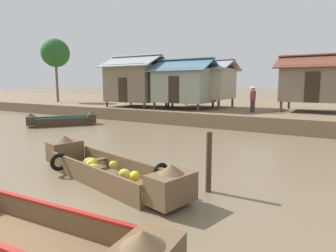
{
  "coord_description": "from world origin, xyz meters",
  "views": [
    {
      "loc": [
        4.62,
        -1.93,
        2.61
      ],
      "look_at": [
        -0.45,
        6.35,
        1.19
      ],
      "focal_mm": 30.92,
      "sensor_mm": 36.0,
      "label": 1
    }
  ],
  "objects_px": {
    "cargo_boat_upstream": "(62,121)",
    "mooring_post": "(209,162)",
    "vendor_person": "(253,98)",
    "palm_tree_near": "(55,53)",
    "stilt_house_left": "(137,82)",
    "viewer_boat": "(0,226)",
    "banana_boat": "(106,169)",
    "stilt_house_mid_left": "(184,85)",
    "stilt_house_mid_right": "(201,83)",
    "stilt_house_right": "(315,83)"
  },
  "relations": [
    {
      "from": "cargo_boat_upstream",
      "to": "mooring_post",
      "type": "bearing_deg",
      "value": -24.48
    },
    {
      "from": "cargo_boat_upstream",
      "to": "vendor_person",
      "type": "xyz_separation_m",
      "value": [
        10.27,
        6.23,
        1.46
      ]
    },
    {
      "from": "palm_tree_near",
      "to": "mooring_post",
      "type": "distance_m",
      "value": 25.41
    },
    {
      "from": "stilt_house_left",
      "to": "vendor_person",
      "type": "height_order",
      "value": "stilt_house_left"
    },
    {
      "from": "vendor_person",
      "to": "viewer_boat",
      "type": "bearing_deg",
      "value": -89.22
    },
    {
      "from": "banana_boat",
      "to": "stilt_house_mid_left",
      "type": "bearing_deg",
      "value": 109.22
    },
    {
      "from": "stilt_house_mid_right",
      "to": "mooring_post",
      "type": "relative_size",
      "value": 3.48
    },
    {
      "from": "viewer_boat",
      "to": "stilt_house_mid_right",
      "type": "distance_m",
      "value": 18.53
    },
    {
      "from": "cargo_boat_upstream",
      "to": "stilt_house_mid_left",
      "type": "distance_m",
      "value": 8.5
    },
    {
      "from": "stilt_house_left",
      "to": "stilt_house_mid_left",
      "type": "relative_size",
      "value": 1.04
    },
    {
      "from": "stilt_house_left",
      "to": "stilt_house_mid_left",
      "type": "distance_m",
      "value": 4.21
    },
    {
      "from": "stilt_house_left",
      "to": "palm_tree_near",
      "type": "bearing_deg",
      "value": 176.42
    },
    {
      "from": "stilt_house_mid_right",
      "to": "stilt_house_right",
      "type": "distance_m",
      "value": 7.71
    },
    {
      "from": "stilt_house_left",
      "to": "cargo_boat_upstream",
      "type": "bearing_deg",
      "value": -101.17
    },
    {
      "from": "mooring_post",
      "to": "stilt_house_left",
      "type": "bearing_deg",
      "value": 133.57
    },
    {
      "from": "vendor_person",
      "to": "mooring_post",
      "type": "distance_m",
      "value": 12.16
    },
    {
      "from": "vendor_person",
      "to": "mooring_post",
      "type": "bearing_deg",
      "value": -79.43
    },
    {
      "from": "banana_boat",
      "to": "cargo_boat_upstream",
      "type": "xyz_separation_m",
      "value": [
        -9.8,
        6.38,
        -0.02
      ]
    },
    {
      "from": "palm_tree_near",
      "to": "stilt_house_mid_left",
      "type": "bearing_deg",
      "value": -2.63
    },
    {
      "from": "viewer_boat",
      "to": "cargo_boat_upstream",
      "type": "bearing_deg",
      "value": 137.5
    },
    {
      "from": "stilt_house_right",
      "to": "vendor_person",
      "type": "height_order",
      "value": "stilt_house_right"
    },
    {
      "from": "banana_boat",
      "to": "stilt_house_left",
      "type": "distance_m",
      "value": 15.39
    },
    {
      "from": "stilt_house_mid_right",
      "to": "cargo_boat_upstream",
      "type": "bearing_deg",
      "value": -125.38
    },
    {
      "from": "vendor_person",
      "to": "stilt_house_right",
      "type": "bearing_deg",
      "value": 36.27
    },
    {
      "from": "palm_tree_near",
      "to": "mooring_post",
      "type": "height_order",
      "value": "palm_tree_near"
    },
    {
      "from": "vendor_person",
      "to": "mooring_post",
      "type": "relative_size",
      "value": 1.12
    },
    {
      "from": "stilt_house_left",
      "to": "vendor_person",
      "type": "relative_size",
      "value": 2.81
    },
    {
      "from": "vendor_person",
      "to": "stilt_house_mid_left",
      "type": "bearing_deg",
      "value": -178.99
    },
    {
      "from": "viewer_boat",
      "to": "stilt_house_mid_right",
      "type": "xyz_separation_m",
      "value": [
        -4.7,
        17.76,
        2.4
      ]
    },
    {
      "from": "viewer_boat",
      "to": "vendor_person",
      "type": "relative_size",
      "value": 3.78
    },
    {
      "from": "stilt_house_mid_left",
      "to": "mooring_post",
      "type": "relative_size",
      "value": 3.03
    },
    {
      "from": "stilt_house_left",
      "to": "mooring_post",
      "type": "xyz_separation_m",
      "value": [
        11.27,
        -11.85,
        -1.98
      ]
    },
    {
      "from": "stilt_house_mid_right",
      "to": "viewer_boat",
      "type": "bearing_deg",
      "value": -75.18
    },
    {
      "from": "banana_boat",
      "to": "cargo_boat_upstream",
      "type": "bearing_deg",
      "value": 146.91
    },
    {
      "from": "stilt_house_mid_right",
      "to": "vendor_person",
      "type": "xyz_separation_m",
      "value": [
        4.48,
        -1.92,
        -0.93
      ]
    },
    {
      "from": "mooring_post",
      "to": "stilt_house_mid_left",
      "type": "bearing_deg",
      "value": 120.84
    },
    {
      "from": "stilt_house_left",
      "to": "viewer_boat",
      "type": "bearing_deg",
      "value": -59.56
    },
    {
      "from": "cargo_boat_upstream",
      "to": "stilt_house_right",
      "type": "bearing_deg",
      "value": 32.49
    },
    {
      "from": "banana_boat",
      "to": "mooring_post",
      "type": "xyz_separation_m",
      "value": [
        2.7,
        0.69,
        0.41
      ]
    },
    {
      "from": "stilt_house_left",
      "to": "stilt_house_right",
      "type": "height_order",
      "value": "stilt_house_left"
    },
    {
      "from": "banana_boat",
      "to": "stilt_house_right",
      "type": "bearing_deg",
      "value": 76.15
    },
    {
      "from": "mooring_post",
      "to": "stilt_house_right",
      "type": "bearing_deg",
      "value": 86.01
    },
    {
      "from": "cargo_boat_upstream",
      "to": "stilt_house_mid_left",
      "type": "xyz_separation_m",
      "value": [
        5.43,
        6.14,
        2.24
      ]
    },
    {
      "from": "cargo_boat_upstream",
      "to": "stilt_house_mid_right",
      "type": "relative_size",
      "value": 0.75
    },
    {
      "from": "viewer_boat",
      "to": "stilt_house_right",
      "type": "height_order",
      "value": "stilt_house_right"
    },
    {
      "from": "cargo_boat_upstream",
      "to": "stilt_house_mid_left",
      "type": "bearing_deg",
      "value": 48.53
    },
    {
      "from": "stilt_house_right",
      "to": "palm_tree_near",
      "type": "xyz_separation_m",
      "value": [
        -22.59,
        -1.78,
        2.86
      ]
    },
    {
      "from": "stilt_house_left",
      "to": "stilt_house_mid_left",
      "type": "bearing_deg",
      "value": -0.31
    },
    {
      "from": "banana_boat",
      "to": "stilt_house_right",
      "type": "height_order",
      "value": "stilt_house_right"
    },
    {
      "from": "stilt_house_mid_left",
      "to": "stilt_house_right",
      "type": "height_order",
      "value": "stilt_house_right"
    }
  ]
}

